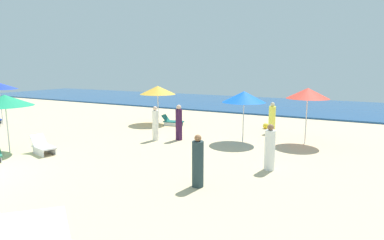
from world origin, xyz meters
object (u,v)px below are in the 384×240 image
(umbrella_0, at_px, (5,100))
(beachgoer_2, at_px, (198,163))
(lounge_chair_0_0, at_px, (43,147))
(umbrella_1, at_px, (158,90))
(umbrella_2, at_px, (244,97))
(beachgoer_4, at_px, (270,149))
(beachgoer_0, at_px, (155,124))
(beach_ball_0, at_px, (266,126))
(lounge_chair_1_0, at_px, (172,121))
(beachgoer_3, at_px, (179,123))
(beachgoer_1, at_px, (272,119))
(umbrella_4, at_px, (308,93))

(umbrella_0, bearing_deg, beachgoer_2, 2.19)
(lounge_chair_0_0, bearing_deg, umbrella_1, 12.50)
(umbrella_2, relative_size, beachgoer_4, 1.50)
(beachgoer_0, bearing_deg, beachgoer_2, 23.07)
(beachgoer_0, distance_m, beach_ball_0, 6.65)
(umbrella_1, xyz_separation_m, umbrella_2, (6.29, -2.21, 0.05))
(lounge_chair_1_0, distance_m, beachgoer_0, 4.01)
(beach_ball_0, bearing_deg, lounge_chair_1_0, -163.57)
(lounge_chair_0_0, relative_size, beachgoer_3, 0.81)
(beachgoer_4, distance_m, beach_ball_0, 7.43)
(beachgoer_4, bearing_deg, umbrella_0, -12.29)
(umbrella_1, xyz_separation_m, beachgoer_0, (2.44, -3.84, -1.31))
(beachgoer_0, height_order, beach_ball_0, beachgoer_0)
(beachgoer_1, height_order, beach_ball_0, beachgoer_1)
(beachgoer_0, height_order, beachgoer_4, beachgoer_0)
(lounge_chair_1_0, height_order, beachgoer_2, beachgoer_2)
(beachgoer_3, distance_m, beach_ball_0, 5.63)
(umbrella_4, bearing_deg, lounge_chair_1_0, 172.22)
(umbrella_1, height_order, beachgoer_3, umbrella_1)
(umbrella_4, height_order, beachgoer_2, umbrella_4)
(beachgoer_0, height_order, beachgoer_3, beachgoer_3)
(umbrella_4, height_order, beachgoer_3, umbrella_4)
(beachgoer_3, bearing_deg, lounge_chair_0_0, -98.99)
(umbrella_2, distance_m, beachgoer_2, 6.18)
(lounge_chair_0_0, xyz_separation_m, beachgoer_3, (3.69, 4.70, 0.52))
(lounge_chair_0_0, xyz_separation_m, beachgoer_4, (8.70, 2.30, 0.45))
(umbrella_1, xyz_separation_m, beachgoer_2, (6.93, -8.19, -1.36))
(lounge_chair_1_0, xyz_separation_m, beach_ball_0, (5.32, 1.57, -0.07))
(umbrella_1, bearing_deg, beachgoer_2, -49.74)
(beachgoer_4, relative_size, beach_ball_0, 4.97)
(umbrella_2, distance_m, beach_ball_0, 4.17)
(beachgoer_1, xyz_separation_m, beach_ball_0, (-0.58, 0.97, -0.61))
(umbrella_1, relative_size, umbrella_2, 0.98)
(umbrella_1, relative_size, beach_ball_0, 7.29)
(beachgoer_0, bearing_deg, umbrella_4, 89.35)
(lounge_chair_1_0, height_order, beachgoer_4, beachgoer_4)
(umbrella_0, height_order, umbrella_1, umbrella_0)
(beachgoer_4, xyz_separation_m, beach_ball_0, (-2.01, 7.13, -0.58))
(umbrella_1, height_order, beachgoer_4, umbrella_1)
(umbrella_0, relative_size, umbrella_1, 1.02)
(lounge_chair_0_0, relative_size, beachgoer_4, 0.87)
(beachgoer_3, bearing_deg, umbrella_1, 165.39)
(umbrella_1, bearing_deg, lounge_chair_1_0, -5.86)
(umbrella_0, distance_m, umbrella_1, 8.68)
(umbrella_4, bearing_deg, lounge_chair_0_0, -143.63)
(umbrella_1, distance_m, beachgoer_1, 7.12)
(umbrella_2, xyz_separation_m, beach_ball_0, (0.12, 3.67, -1.98))
(beachgoer_1, bearing_deg, umbrella_2, 163.14)
(umbrella_2, bearing_deg, umbrella_0, -141.53)
(umbrella_1, height_order, umbrella_2, umbrella_2)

